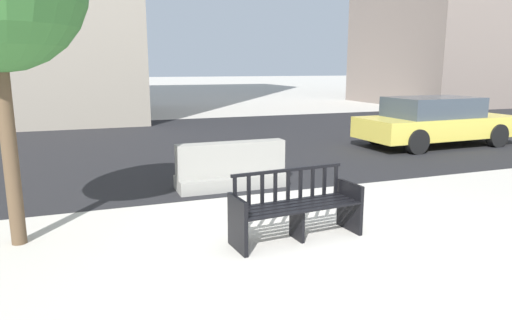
# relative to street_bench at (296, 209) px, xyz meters

# --- Properties ---
(ground_plane) EXTENTS (200.00, 200.00, 0.00)m
(ground_plane) POSITION_rel_street_bench_xyz_m (0.12, -0.57, -0.40)
(ground_plane) COLOR #B7B2A8
(street_asphalt) EXTENTS (120.00, 12.00, 0.01)m
(street_asphalt) POSITION_rel_street_bench_xyz_m (0.12, 8.13, -0.39)
(street_asphalt) COLOR black
(street_asphalt) RESTS_ON ground
(street_bench) EXTENTS (1.73, 0.67, 0.88)m
(street_bench) POSITION_rel_street_bench_xyz_m (0.00, 0.00, 0.00)
(street_bench) COLOR black
(street_bench) RESTS_ON ground
(jersey_barrier_centre) EXTENTS (2.00, 0.69, 0.84)m
(jersey_barrier_centre) POSITION_rel_street_bench_xyz_m (-0.02, 2.72, -0.06)
(jersey_barrier_centre) COLOR gray
(jersey_barrier_centre) RESTS_ON ground
(car_taxi_near) EXTENTS (4.52, 1.98, 1.36)m
(car_taxi_near) POSITION_rel_street_bench_xyz_m (6.65, 5.08, 0.29)
(car_taxi_near) COLOR #DBC64C
(car_taxi_near) RESTS_ON ground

